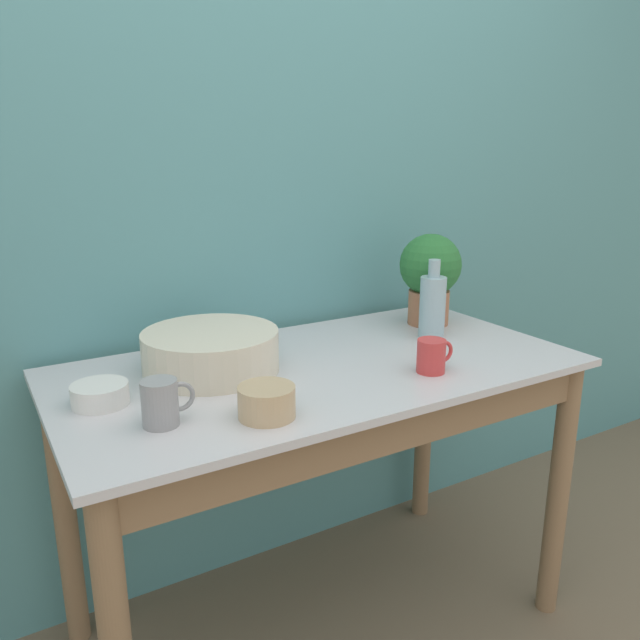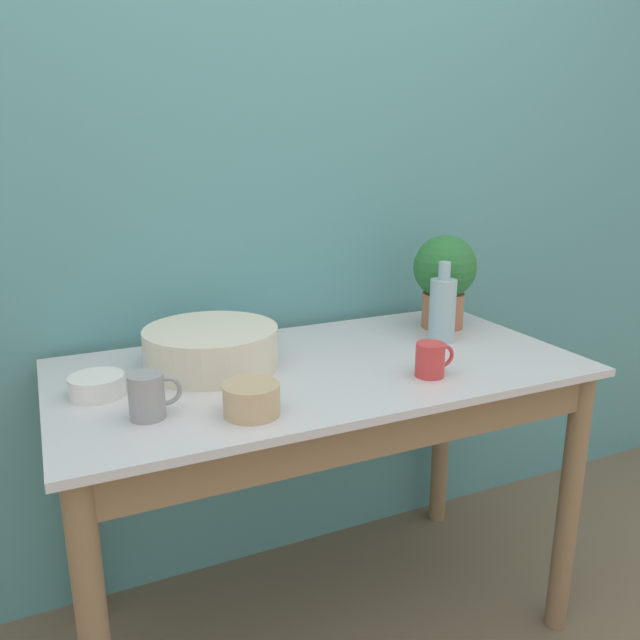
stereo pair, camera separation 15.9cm
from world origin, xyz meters
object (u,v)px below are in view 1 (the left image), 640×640
Objects in this scene: bottle_tall at (432,306)px; mug_red at (432,356)px; mug_grey at (161,403)px; potted_plant at (430,273)px; bowl_wash_large at (211,351)px; bowl_small_enamel_white at (100,394)px; bowl_small_tan at (267,402)px.

bottle_tall is 0.30m from mug_red.
bottle_tall is at bearing 49.80° from mug_red.
mug_red is 0.68m from mug_grey.
bottle_tall reaches higher than mug_red.
mug_grey is (-0.96, -0.31, -0.11)m from potted_plant.
bowl_wash_large is 0.67m from bottle_tall.
bottle_tall is at bearing 0.81° from bowl_small_enamel_white.
mug_red is (0.48, -0.29, -0.01)m from bowl_wash_large.
mug_red is at bearing 3.96° from bowl_small_tan.
bottle_tall is 0.72m from bowl_small_tan.
bowl_wash_large reaches higher than bowl_small_tan.
potted_plant is 0.46m from mug_red.
potted_plant is at bearing 17.78° from mug_grey.
mug_red is at bearing -15.60° from bowl_small_enamel_white.
bowl_small_enamel_white is at bearing -179.19° from bottle_tall.
bottle_tall reaches higher than bowl_wash_large.
mug_grey is at bearing -129.18° from bowl_wash_large.
bowl_wash_large is (-0.76, -0.06, -0.11)m from potted_plant.
mug_grey is 0.21m from bowl_small_tan.
potted_plant is 2.57× the size of mug_grey.
bowl_wash_large is 1.46× the size of bottle_tall.
bowl_small_enamel_white is (-0.76, 0.21, -0.02)m from mug_red.
potted_plant is at bearing 26.70° from bowl_small_tan.
bowl_wash_large is at bearing 89.77° from bowl_small_tan.
potted_plant is 1.06m from bowl_small_enamel_white.
bowl_small_tan reaches higher than bowl_small_enamel_white.
potted_plant reaches higher than bowl_wash_large.
potted_plant is 1.23× the size of bottle_tall.
mug_red reaches higher than bowl_small_enamel_white.
bowl_wash_large is at bearing 50.82° from mug_grey.
mug_red is 0.87× the size of bowl_small_tan.
bowl_small_tan is (-0.48, -0.03, -0.01)m from mug_red.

